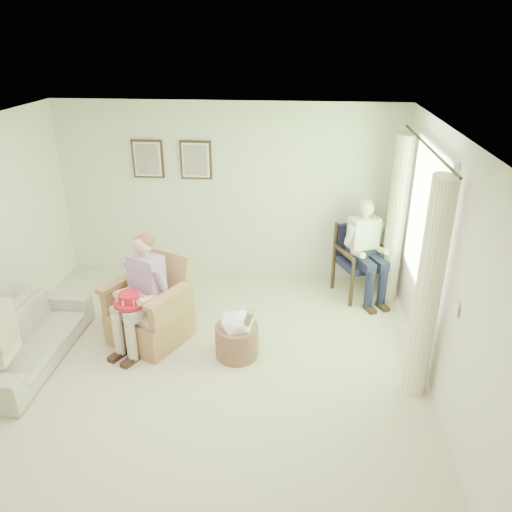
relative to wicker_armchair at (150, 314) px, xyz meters
name	(u,v)px	position (x,y,z in m)	size (l,w,h in m)	color
floor	(194,386)	(0.70, -0.86, -0.34)	(5.50, 5.50, 0.00)	#C2B59C
back_wall	(228,193)	(0.70, 1.89, 0.96)	(5.00, 0.04, 2.60)	silver
right_wall	(455,289)	(3.20, -0.86, 0.96)	(0.04, 5.50, 2.60)	silver
ceiling	(178,141)	(0.70, -0.86, 2.26)	(5.00, 5.50, 0.02)	white
window	(427,216)	(3.16, 0.34, 1.25)	(0.13, 2.50, 1.63)	#2D6B23
curtain_left	(428,291)	(3.03, -0.64, 0.81)	(0.34, 0.34, 2.30)	#FFECC7
curtain_right	(396,221)	(3.03, 1.32, 0.81)	(0.34, 0.34, 2.30)	#FFECC7
framed_print_left	(148,159)	(-0.45, 1.85, 1.44)	(0.45, 0.05, 0.55)	#382114
framed_print_right	(196,160)	(0.25, 1.85, 1.44)	(0.45, 0.05, 0.55)	#382114
wicker_armchair	(150,314)	(0.00, 0.00, 0.00)	(0.83, 0.82, 1.06)	tan
wood_armchair	(362,257)	(2.65, 1.48, 0.21)	(0.65, 0.61, 1.00)	black
sofa	(28,339)	(-1.25, -0.57, -0.06)	(0.74, 1.90, 0.56)	beige
person_wicker	(143,286)	(0.00, -0.14, 0.46)	(0.40, 0.62, 1.36)	beige
person_dark	(365,244)	(2.65, 1.31, 0.48)	(0.40, 0.63, 1.38)	#181835
red_hat	(130,300)	(-0.11, -0.32, 0.37)	(0.37, 0.37, 0.14)	red
hatbox	(237,334)	(1.09, -0.26, -0.05)	(0.56, 0.56, 0.73)	tan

